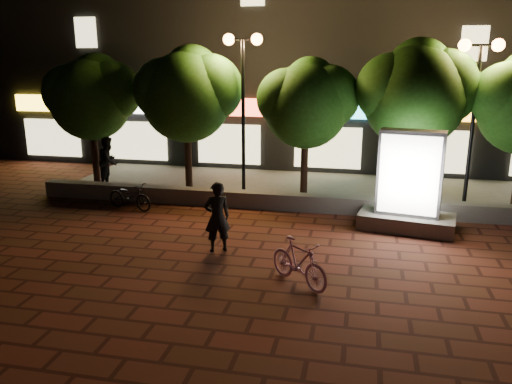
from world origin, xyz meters
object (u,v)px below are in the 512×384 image
(street_lamp_left, at_px, (243,74))
(scooter_pink, at_px, (299,262))
(rider, at_px, (217,217))
(pedestrian, at_px, (109,161))
(tree_left, at_px, (188,91))
(scooter_parked, at_px, (130,196))
(tree_far_left, at_px, (92,94))
(tree_right, at_px, (417,91))
(tree_mid, at_px, (308,100))
(ad_kiosk, at_px, (409,190))
(street_lamp_right, at_px, (477,80))

(street_lamp_left, height_order, scooter_pink, street_lamp_left)
(rider, distance_m, pedestrian, 7.49)
(tree_left, distance_m, scooter_parked, 4.06)
(tree_far_left, xyz_separation_m, tree_right, (10.80, 0.00, 0.27))
(tree_mid, bearing_deg, scooter_parked, -154.32)
(tree_right, height_order, pedestrian, tree_right)
(ad_kiosk, distance_m, scooter_parked, 8.22)
(rider, bearing_deg, ad_kiosk, -179.71)
(tree_far_left, height_order, tree_mid, tree_far_left)
(scooter_pink, xyz_separation_m, scooter_parked, (-5.76, 4.21, -0.07))
(tree_far_left, height_order, tree_right, tree_right)
(street_lamp_left, bearing_deg, ad_kiosk, -24.49)
(tree_far_left, relative_size, scooter_parked, 2.89)
(tree_far_left, distance_m, tree_right, 10.81)
(tree_left, distance_m, rider, 6.34)
(tree_right, bearing_deg, ad_kiosk, -95.31)
(ad_kiosk, xyz_separation_m, rider, (-4.58, -2.64, -0.23))
(rider, bearing_deg, scooter_pink, 116.49)
(street_lamp_left, xyz_separation_m, scooter_parked, (-3.07, -2.20, -3.61))
(street_lamp_right, distance_m, scooter_pink, 8.45)
(street_lamp_right, bearing_deg, street_lamp_left, 180.00)
(street_lamp_right, xyz_separation_m, rider, (-6.47, -4.97, -3.03))
(street_lamp_right, height_order, scooter_parked, street_lamp_right)
(tree_right, distance_m, ad_kiosk, 3.59)
(tree_mid, distance_m, ad_kiosk, 4.54)
(tree_far_left, xyz_separation_m, ad_kiosk, (10.56, -2.59, -2.20))
(scooter_pink, bearing_deg, scooter_parked, 93.91)
(scooter_parked, bearing_deg, tree_left, -8.81)
(tree_mid, bearing_deg, pedestrian, -178.94)
(scooter_parked, xyz_separation_m, pedestrian, (-1.88, 2.33, 0.55))
(street_lamp_right, xyz_separation_m, pedestrian, (-11.95, 0.13, -2.93))
(pedestrian, bearing_deg, tree_mid, -93.29)
(pedestrian, bearing_deg, street_lamp_right, -94.99)
(street_lamp_right, bearing_deg, scooter_pink, -123.93)
(tree_left, height_order, pedestrian, tree_left)
(rider, bearing_deg, tree_far_left, -70.84)
(scooter_parked, distance_m, pedestrian, 3.04)
(tree_mid, xyz_separation_m, scooter_parked, (-5.12, -2.46, -2.79))
(tree_right, relative_size, scooter_parked, 3.16)
(tree_right, distance_m, street_lamp_right, 1.70)
(tree_mid, xyz_separation_m, scooter_pink, (0.63, -6.68, -2.73))
(tree_right, bearing_deg, tree_far_left, -180.00)
(street_lamp_left, distance_m, rider, 5.92)
(tree_left, height_order, ad_kiosk, tree_left)
(ad_kiosk, bearing_deg, tree_mid, 139.77)
(tree_mid, height_order, street_lamp_right, street_lamp_right)
(street_lamp_left, distance_m, ad_kiosk, 6.34)
(street_lamp_right, xyz_separation_m, ad_kiosk, (-1.88, -2.33, -2.80))
(ad_kiosk, xyz_separation_m, pedestrian, (-10.07, 2.46, -0.13))
(tree_far_left, relative_size, scooter_pink, 2.84)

